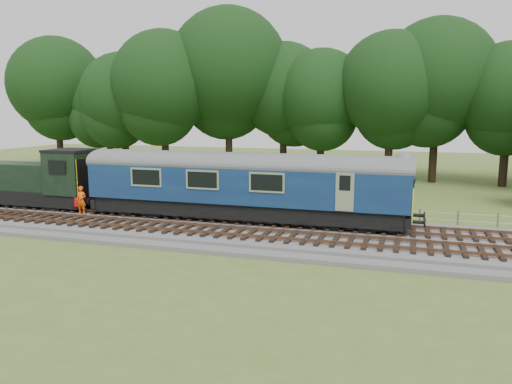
% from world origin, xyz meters
% --- Properties ---
extents(ground, '(120.00, 120.00, 0.00)m').
position_xyz_m(ground, '(0.00, 0.00, 0.00)').
color(ground, '#4A6926').
rests_on(ground, ground).
extents(ballast, '(70.00, 7.00, 0.35)m').
position_xyz_m(ballast, '(0.00, 0.00, 0.17)').
color(ballast, '#4C4C4F').
rests_on(ballast, ground).
extents(track_north, '(67.20, 2.40, 0.21)m').
position_xyz_m(track_north, '(0.00, 1.40, 0.42)').
color(track_north, black).
rests_on(track_north, ballast).
extents(track_south, '(67.20, 2.40, 0.21)m').
position_xyz_m(track_south, '(0.00, -1.60, 0.42)').
color(track_south, black).
rests_on(track_south, ballast).
extents(fence, '(64.00, 0.12, 1.00)m').
position_xyz_m(fence, '(0.00, 4.50, 0.00)').
color(fence, '#6B6054').
rests_on(fence, ground).
extents(tree_line, '(70.00, 8.00, 18.00)m').
position_xyz_m(tree_line, '(0.00, 22.00, 0.00)').
color(tree_line, black).
rests_on(tree_line, ground).
extents(dmu_railcar, '(18.05, 2.86, 3.88)m').
position_xyz_m(dmu_railcar, '(-1.43, 1.40, 2.61)').
color(dmu_railcar, black).
rests_on(dmu_railcar, ground).
extents(shunter_loco, '(8.91, 2.60, 3.38)m').
position_xyz_m(shunter_loco, '(-15.36, 1.40, 1.97)').
color(shunter_loco, black).
rests_on(shunter_loco, ground).
extents(worker, '(0.65, 0.45, 1.68)m').
position_xyz_m(worker, '(-11.12, 0.14, 1.19)').
color(worker, '#F8550D').
rests_on(worker, ballast).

